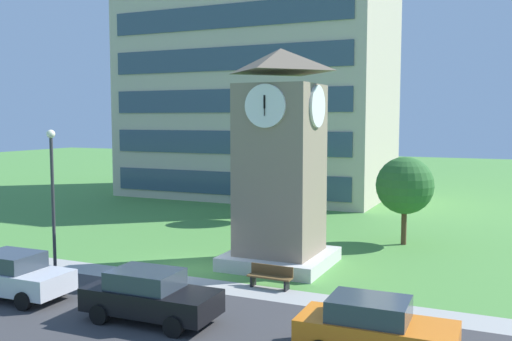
% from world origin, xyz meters
% --- Properties ---
extents(ground_plane, '(160.00, 160.00, 0.00)m').
position_xyz_m(ground_plane, '(0.00, 0.00, 0.00)').
color(ground_plane, '#4C893D').
extents(street_asphalt, '(120.00, 7.20, 0.01)m').
position_xyz_m(street_asphalt, '(0.00, -6.16, 0.00)').
color(street_asphalt, '#38383A').
rests_on(street_asphalt, ground).
extents(kerb_strip, '(120.00, 1.60, 0.01)m').
position_xyz_m(kerb_strip, '(0.00, -1.76, 0.00)').
color(kerb_strip, '#9E9E99').
rests_on(kerb_strip, ground).
extents(office_building, '(21.91, 12.97, 19.20)m').
position_xyz_m(office_building, '(-7.61, 24.41, 9.60)').
color(office_building, beige).
rests_on(office_building, ground).
extents(clock_tower, '(4.48, 4.48, 9.71)m').
position_xyz_m(clock_tower, '(3.30, 2.32, 4.32)').
color(clock_tower, gray).
rests_on(clock_tower, ground).
extents(park_bench, '(1.81, 0.52, 0.88)m').
position_xyz_m(park_bench, '(4.25, -1.04, 0.46)').
color(park_bench, brown).
rests_on(park_bench, ground).
extents(street_lamp, '(0.36, 0.36, 6.17)m').
position_xyz_m(street_lamp, '(-5.09, -2.85, 3.80)').
color(street_lamp, '#333338').
rests_on(street_lamp, ground).
extents(tree_by_building, '(2.90, 2.90, 4.83)m').
position_xyz_m(tree_by_building, '(-2.13, 11.91, 3.35)').
color(tree_by_building, '#513823').
rests_on(tree_by_building, ground).
extents(tree_streetside, '(3.01, 3.01, 4.65)m').
position_xyz_m(tree_streetside, '(7.66, 8.98, 3.14)').
color(tree_streetside, '#513823').
rests_on(tree_streetside, ground).
extents(parked_car_silver, '(4.26, 2.15, 1.69)m').
position_xyz_m(parked_car_silver, '(-3.91, -6.13, 0.86)').
color(parked_car_silver, silver).
rests_on(parked_car_silver, ground).
extents(parked_car_black, '(4.52, 2.13, 1.69)m').
position_xyz_m(parked_car_black, '(2.07, -6.05, 0.86)').
color(parked_car_black, black).
rests_on(parked_car_black, ground).
extents(parked_car_orange, '(4.38, 2.08, 1.69)m').
position_xyz_m(parked_car_orange, '(9.44, -5.93, 0.86)').
color(parked_car_orange, orange).
rests_on(parked_car_orange, ground).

